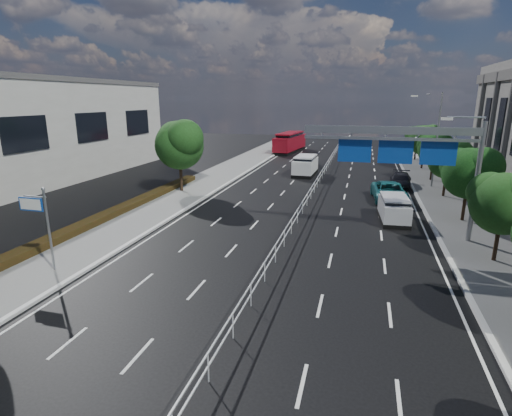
% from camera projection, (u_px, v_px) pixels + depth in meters
% --- Properties ---
extents(ground, '(160.00, 160.00, 0.00)m').
position_uv_depth(ground, '(256.00, 297.00, 17.48)').
color(ground, black).
rests_on(ground, ground).
extents(sidewalk_near, '(5.00, 140.00, 0.14)m').
position_uv_depth(sidewalk_near, '(38.00, 268.00, 20.34)').
color(sidewalk_near, slate).
rests_on(sidewalk_near, ground).
extents(kerb_near, '(0.25, 140.00, 0.15)m').
position_uv_depth(kerb_near, '(80.00, 273.00, 19.71)').
color(kerb_near, silver).
rests_on(kerb_near, ground).
extents(kerb_far, '(0.25, 140.00, 0.15)m').
position_uv_depth(kerb_far, '(483.00, 325.00, 15.22)').
color(kerb_far, silver).
rests_on(kerb_far, ground).
extents(median_fence, '(0.05, 85.00, 1.02)m').
position_uv_depth(median_fence, '(316.00, 184.00, 38.30)').
color(median_fence, silver).
rests_on(median_fence, ground).
extents(hedge_near, '(1.00, 36.00, 0.44)m').
position_uv_depth(hedge_near, '(75.00, 230.00, 25.36)').
color(hedge_near, black).
rests_on(hedge_near, sidewalk_near).
extents(toilet_sign, '(1.62, 0.18, 4.34)m').
position_uv_depth(toilet_sign, '(39.00, 215.00, 19.44)').
color(toilet_sign, gray).
rests_on(toilet_sign, ground).
extents(overhead_gantry, '(10.24, 0.38, 7.45)m').
position_uv_depth(overhead_gantry, '(409.00, 148.00, 23.68)').
color(overhead_gantry, gray).
rests_on(overhead_gantry, ground).
extents(streetlight_far, '(2.78, 2.40, 9.00)m').
position_uv_depth(streetlight_far, '(434.00, 134.00, 37.70)').
color(streetlight_far, gray).
rests_on(streetlight_far, ground).
extents(near_building, '(12.00, 38.00, 10.00)m').
position_uv_depth(near_building, '(16.00, 133.00, 40.41)').
color(near_building, beige).
rests_on(near_building, ground).
extents(near_tree_back, '(4.84, 4.51, 6.69)m').
position_uv_depth(near_tree_back, '(180.00, 142.00, 35.98)').
color(near_tree_back, black).
rests_on(near_tree_back, ground).
extents(far_tree_c, '(3.52, 3.28, 4.94)m').
position_uv_depth(far_tree_c, '(505.00, 200.00, 20.27)').
color(far_tree_c, black).
rests_on(far_tree_c, ground).
extents(far_tree_d, '(3.85, 3.59, 5.34)m').
position_uv_depth(far_tree_d, '(470.00, 170.00, 27.18)').
color(far_tree_d, black).
rests_on(far_tree_d, ground).
extents(far_tree_e, '(3.63, 3.38, 5.13)m').
position_uv_depth(far_tree_e, '(449.00, 157.00, 34.20)').
color(far_tree_e, black).
rests_on(far_tree_e, ground).
extents(far_tree_f, '(3.52, 3.28, 5.02)m').
position_uv_depth(far_tree_f, '(435.00, 148.00, 41.21)').
color(far_tree_f, black).
rests_on(far_tree_f, ground).
extents(far_tree_g, '(3.96, 3.69, 5.45)m').
position_uv_depth(far_tree_g, '(425.00, 139.00, 48.12)').
color(far_tree_g, black).
rests_on(far_tree_g, ground).
extents(far_tree_h, '(3.41, 3.18, 4.91)m').
position_uv_depth(far_tree_h, '(417.00, 136.00, 55.20)').
color(far_tree_h, black).
rests_on(far_tree_h, ground).
extents(white_minivan, '(2.39, 5.15, 2.20)m').
position_uv_depth(white_minivan, '(305.00, 166.00, 45.21)').
color(white_minivan, black).
rests_on(white_minivan, ground).
extents(red_bus, '(3.76, 10.74, 3.14)m').
position_uv_depth(red_bus, '(290.00, 142.00, 64.80)').
color(red_bus, black).
rests_on(red_bus, ground).
extents(near_car_silver, '(2.38, 4.71, 1.54)m').
position_uv_depth(near_car_silver, '(309.00, 160.00, 51.77)').
color(near_car_silver, '#AAAEB2').
rests_on(near_car_silver, ground).
extents(near_car_dark, '(1.80, 4.65, 1.51)m').
position_uv_depth(near_car_dark, '(291.00, 146.00, 67.00)').
color(near_car_dark, black).
rests_on(near_car_dark, ground).
extents(silver_minivan, '(2.11, 4.40, 1.78)m').
position_uv_depth(silver_minivan, '(394.00, 209.00, 28.25)').
color(silver_minivan, black).
rests_on(silver_minivan, ground).
extents(parked_car_teal, '(3.11, 5.83, 1.56)m').
position_uv_depth(parked_car_teal, '(389.00, 192.00, 33.83)').
color(parked_car_teal, '#166066').
rests_on(parked_car_teal, ground).
extents(parked_car_dark, '(2.43, 5.00, 1.40)m').
position_uv_depth(parked_car_dark, '(400.00, 180.00, 39.06)').
color(parked_car_dark, black).
rests_on(parked_car_dark, ground).
extents(pedestrian_b, '(0.91, 0.80, 1.59)m').
position_uv_depth(pedestrian_b, '(471.00, 190.00, 33.87)').
color(pedestrian_b, gray).
rests_on(pedestrian_b, sidewalk_far).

